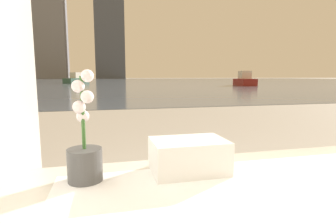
% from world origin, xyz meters
% --- Properties ---
extents(potted_orchid, '(0.11, 0.11, 0.37)m').
position_xyz_m(potted_orchid, '(-0.67, 0.83, 0.63)').
color(potted_orchid, '#4C4C4C').
rests_on(potted_orchid, bathtub).
extents(towel_stack, '(0.27, 0.18, 0.12)m').
position_xyz_m(towel_stack, '(-0.31, 0.83, 0.59)').
color(towel_stack, white).
rests_on(towel_stack, bathtub).
extents(harbor_water, '(180.00, 110.00, 0.01)m').
position_xyz_m(harbor_water, '(0.00, 62.00, 0.01)').
color(harbor_water, slate).
rests_on(harbor_water, ground_plane).
extents(harbor_boat_0, '(3.14, 5.12, 1.81)m').
position_xyz_m(harbor_boat_0, '(-11.85, 36.93, 0.65)').
color(harbor_boat_0, '#335647').
rests_on(harbor_boat_0, harbor_water).
extents(harbor_boat_1, '(2.10, 3.95, 1.41)m').
position_xyz_m(harbor_boat_1, '(12.65, 23.01, 0.51)').
color(harbor_boat_1, maroon).
rests_on(harbor_boat_1, harbor_water).
extents(harbor_boat_3, '(3.11, 3.86, 1.41)m').
position_xyz_m(harbor_boat_3, '(-4.12, 36.37, 0.51)').
color(harbor_boat_3, '#335647').
rests_on(harbor_boat_3, harbor_water).
extents(skyline_tower_1, '(13.94, 11.64, 38.38)m').
position_xyz_m(skyline_tower_1, '(-22.08, 118.00, 19.19)').
color(skyline_tower_1, slate).
rests_on(skyline_tower_1, ground_plane).
extents(skyline_tower_2, '(12.04, 12.82, 41.39)m').
position_xyz_m(skyline_tower_2, '(2.23, 118.00, 20.70)').
color(skyline_tower_2, '#4C515B').
rests_on(skyline_tower_2, ground_plane).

